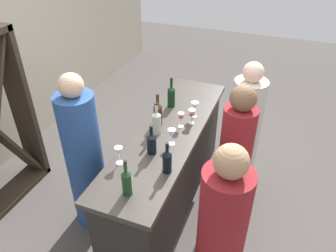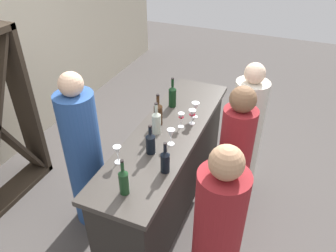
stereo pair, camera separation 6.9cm
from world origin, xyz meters
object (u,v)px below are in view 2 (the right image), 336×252
Objects in this scene: person_center_guest at (246,131)px; person_right_guest at (216,241)px; wine_glass_near_left at (192,114)px; person_left_guest at (234,162)px; wine_glass_near_center at (195,107)px; person_server_behind at (84,158)px; wine_bottle_second_left_near_black at (165,161)px; wine_bottle_center_near_black at (151,142)px; wine_glass_far_left at (181,117)px; wine_bottle_second_right_clear_pale at (156,122)px; wine_glass_far_center at (117,151)px; wine_bottle_leftmost_olive_green at (124,181)px; wine_bottle_far_right_dark_green at (172,96)px; wine_bottle_rightmost_amber_brown at (158,113)px; wine_glass_near_right at (171,134)px.

person_center_guest is 1.53m from person_right_guest.
wine_glass_near_left is 0.10× the size of person_left_guest.
wine_glass_near_center is 0.10× the size of person_server_behind.
person_server_behind reaches higher than wine_bottle_second_left_near_black.
wine_glass_far_left is at bearing -12.17° from wine_bottle_center_near_black.
wine_bottle_second_right_clear_pale is at bearing 38.14° from person_server_behind.
person_left_guest is 0.92× the size of person_server_behind.
wine_glass_near_left is at bearing -43.59° from wine_bottle_second_right_clear_pale.
person_right_guest is at bearing -152.03° from wine_glass_near_left.
wine_bottle_center_near_black is 1.81× the size of wine_glass_far_left.
wine_bottle_center_near_black is (0.17, 0.21, -0.00)m from wine_bottle_second_left_near_black.
wine_bottle_second_left_near_black is at bearing -83.30° from wine_glass_far_center.
wine_bottle_leftmost_olive_green is 0.94× the size of wine_bottle_far_right_dark_green.
wine_glass_near_left is at bearing -6.53° from person_left_guest.
wine_bottle_second_right_clear_pale is 0.98× the size of wine_bottle_rightmost_amber_brown.
wine_bottle_second_left_near_black reaches higher than wine_glass_far_left.
wine_glass_near_center is (-0.11, -0.29, -0.01)m from wine_bottle_far_right_dark_green.
person_left_guest reaches higher than person_center_guest.
wine_bottle_leftmost_olive_green is 1.07m from wine_glass_near_left.
wine_bottle_center_near_black is at bearing -171.25° from wine_bottle_far_right_dark_green.
person_right_guest reaches higher than person_center_guest.
wine_bottle_center_near_black is at bearing 146.86° from wine_glass_near_right.
wine_bottle_leftmost_olive_green is 0.82m from person_server_behind.
wine_bottle_far_right_dark_green is 0.89m from person_center_guest.
wine_bottle_second_right_clear_pale is at bearing 31.42° from wine_bottle_second_left_near_black.
wine_glass_near_right is at bearing -37.67° from wine_glass_far_center.
wine_bottle_second_left_near_black reaches higher than wine_glass_near_left.
person_center_guest reaches higher than wine_bottle_second_right_clear_pale.
person_center_guest reaches higher than wine_bottle_center_near_black.
person_server_behind is (-0.54, 0.51, -0.31)m from wine_bottle_rightmost_amber_brown.
wine_glass_near_center is (0.25, -0.29, -0.00)m from wine_bottle_rightmost_amber_brown.
wine_bottle_leftmost_olive_green reaches higher than wine_bottle_center_near_black.
person_left_guest is at bearing -96.20° from person_right_guest.
wine_glass_far_center is (-0.90, 0.36, -0.00)m from wine_glass_near_center.
wine_bottle_second_right_clear_pale is at bearing 40.33° from person_center_guest.
wine_glass_far_center is (-0.22, 0.19, 0.01)m from wine_bottle_center_near_black.
wine_glass_near_left and wine_glass_far_left have the same top height.
wine_bottle_leftmost_olive_green is 1.09× the size of wine_bottle_second_left_near_black.
wine_bottle_second_left_near_black reaches higher than wine_glass_far_center.
wine_glass_near_center reaches higher than wine_glass_near_left.
wine_glass_far_left is (0.03, -0.22, -0.01)m from wine_bottle_rightmost_amber_brown.
person_left_guest reaches higher than wine_bottle_second_left_near_black.
wine_bottle_rightmost_amber_brown reaches higher than wine_bottle_second_right_clear_pale.
wine_glass_near_right is (-0.25, -0.24, -0.02)m from wine_bottle_rightmost_amber_brown.
wine_bottle_second_right_clear_pale is 1.18m from person_right_guest.
wine_glass_near_center is 0.11× the size of person_center_guest.
wine_glass_near_left is 0.10× the size of person_center_guest.
person_left_guest is at bearing -57.14° from wine_bottle_center_near_black.
wine_bottle_far_right_dark_green is at bearing 11.68° from person_center_guest.
wine_bottle_second_right_clear_pale is at bearing 7.23° from wine_bottle_leftmost_olive_green.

